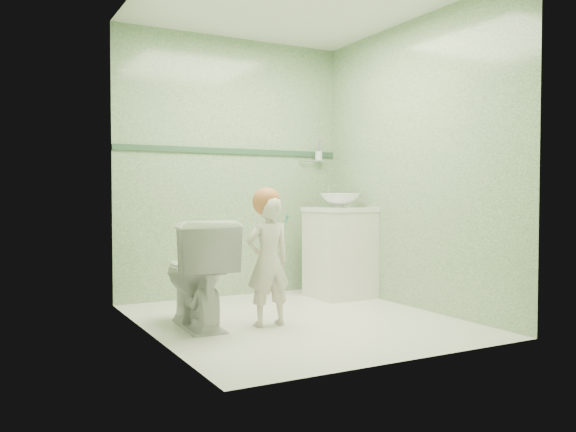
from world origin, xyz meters
TOP-DOWN VIEW (x-y plane):
  - ground at (0.00, 0.00)m, footprint 2.50×2.50m
  - room_shell at (0.00, 0.00)m, footprint 2.50×2.54m
  - trim_stripe at (0.00, 1.24)m, footprint 2.20×0.02m
  - vanity at (0.84, 0.70)m, footprint 0.52×0.50m
  - counter at (0.84, 0.70)m, footprint 0.54×0.52m
  - basin at (0.84, 0.70)m, footprint 0.37×0.37m
  - faucet at (0.84, 0.89)m, footprint 0.03×0.13m
  - cup_holder at (0.89, 1.18)m, footprint 0.26×0.07m
  - toilet at (-0.74, 0.14)m, footprint 0.47×0.78m
  - toddler at (-0.28, -0.07)m, footprint 0.34×0.23m
  - hair_cap at (-0.28, -0.04)m, footprint 0.21×0.21m
  - teal_toothbrush at (-0.20, -0.19)m, footprint 0.11×0.13m

SIDE VIEW (x-z plane):
  - ground at x=0.00m, z-range 0.00..0.00m
  - toilet at x=-0.74m, z-range 0.00..0.77m
  - vanity at x=0.84m, z-range 0.00..0.80m
  - toddler at x=-0.28m, z-range 0.00..0.93m
  - teal_toothbrush at x=-0.20m, z-range 0.73..0.81m
  - counter at x=0.84m, z-range 0.79..0.83m
  - hair_cap at x=-0.28m, z-range 0.79..1.00m
  - basin at x=0.84m, z-range 0.83..0.96m
  - faucet at x=0.84m, z-range 0.88..1.06m
  - room_shell at x=0.00m, z-range 0.00..2.40m
  - cup_holder at x=0.89m, z-range 1.22..1.43m
  - trim_stripe at x=0.00m, z-range 1.33..1.38m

